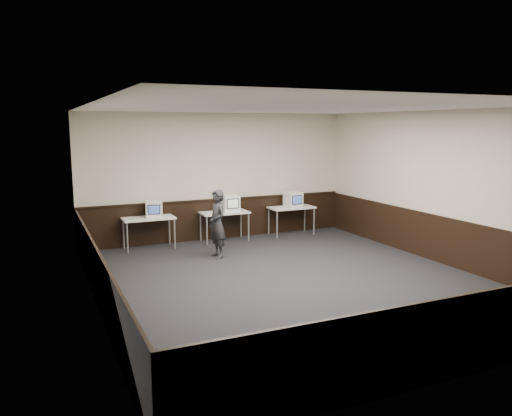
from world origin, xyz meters
The scene contains 18 objects.
floor centered at (0.00, 0.00, 0.00)m, with size 8.00×8.00×0.00m, color black.
ceiling centered at (0.00, 0.00, 3.20)m, with size 8.00×8.00×0.00m, color white.
back_wall centered at (0.00, 4.00, 1.60)m, with size 7.00×7.00×0.00m, color beige.
front_wall centered at (0.00, -4.00, 1.60)m, with size 7.00×7.00×0.00m, color beige.
left_wall centered at (-3.50, 0.00, 1.60)m, with size 8.00×8.00×0.00m, color beige.
right_wall centered at (3.50, 0.00, 1.60)m, with size 8.00×8.00×0.00m, color beige.
wainscot_back centered at (0.00, 3.98, 0.50)m, with size 6.98×0.04×1.00m, color black.
wainscot_front centered at (0.00, -3.98, 0.50)m, with size 6.98×0.04×1.00m, color black.
wainscot_left centered at (-3.48, 0.00, 0.50)m, with size 0.04×7.98×1.00m, color black.
wainscot_right centered at (3.48, 0.00, 0.50)m, with size 0.04×7.98×1.00m, color black.
wainscot_rail centered at (0.00, 3.96, 1.02)m, with size 6.98×0.06×0.04m, color black.
desk_left centered at (-1.90, 3.60, 0.68)m, with size 1.20×0.60×0.75m.
desk_center centered at (0.00, 3.60, 0.68)m, with size 1.20×0.60×0.75m.
desk_right centered at (1.90, 3.60, 0.68)m, with size 1.20×0.60×0.75m.
emac_left centered at (-1.76, 3.61, 0.94)m, with size 0.47×0.48×0.38m.
emac_center centered at (0.17, 3.62, 0.95)m, with size 0.43×0.46×0.41m.
emac_right centered at (1.93, 3.56, 0.95)m, with size 0.41×0.44×0.40m.
person centered at (-0.69, 2.20, 0.75)m, with size 0.55×0.36×1.50m, color #24252A.
Camera 1 is at (-4.29, -7.93, 2.88)m, focal length 35.00 mm.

